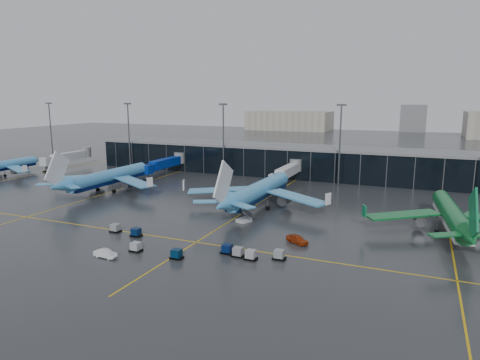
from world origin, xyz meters
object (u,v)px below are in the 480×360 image
at_px(airliner_aer_lingus, 453,203).
at_px(service_van_red, 297,239).
at_px(service_van_white, 106,253).
at_px(airliner_klm_near, 260,180).
at_px(airliner_arkefly, 109,169).
at_px(baggage_carts, 192,246).
at_px(airliner_klm_west, 3,160).
at_px(mobile_airstair, 244,218).

bearing_deg(airliner_aer_lingus, service_van_red, -151.50).
height_order(service_van_red, service_van_white, service_van_red).
bearing_deg(airliner_klm_near, airliner_arkefly, -179.51).
bearing_deg(service_van_red, airliner_arkefly, 99.76).
bearing_deg(baggage_carts, airliner_arkefly, 143.57).
relative_size(airliner_klm_west, airliner_klm_near, 0.81).
relative_size(airliner_klm_west, baggage_carts, 0.96).
bearing_deg(mobile_airstair, airliner_klm_west, -173.07).
height_order(airliner_klm_west, service_van_white, airliner_klm_west).
bearing_deg(baggage_carts, service_van_red, 34.18).
bearing_deg(service_van_white, service_van_red, -52.31).
bearing_deg(mobile_airstair, service_van_red, -14.01).
height_order(mobile_airstair, service_van_white, mobile_airstair).
distance_m(airliner_aer_lingus, baggage_carts, 53.23).
bearing_deg(service_van_white, airliner_arkefly, 41.35).
height_order(baggage_carts, mobile_airstair, mobile_airstair).
height_order(airliner_arkefly, baggage_carts, airliner_arkefly).
distance_m(airliner_klm_west, airliner_arkefly, 52.27).
bearing_deg(baggage_carts, airliner_klm_near, 89.83).
height_order(airliner_klm_near, airliner_aer_lingus, airliner_klm_near).
height_order(mobile_airstair, service_van_red, mobile_airstair).
xyz_separation_m(airliner_arkefly, mobile_airstair, (49.63, -14.74, -5.90)).
xyz_separation_m(airliner_aer_lingus, mobile_airstair, (-42.01, -9.26, -5.47)).
relative_size(baggage_carts, mobile_airstair, 10.23).
xyz_separation_m(airliner_arkefly, service_van_white, (35.97, -44.38, -5.94)).
xyz_separation_m(mobile_airstair, service_van_white, (-13.66, -29.64, -0.05)).
relative_size(mobile_airstair, service_van_white, 0.85).
bearing_deg(baggage_carts, mobile_airstair, 85.31).
bearing_deg(service_van_white, baggage_carts, -50.74).
xyz_separation_m(service_van_red, service_van_white, (-28.58, -20.28, -0.10)).
height_order(airliner_arkefly, airliner_klm_near, airliner_klm_near).
xyz_separation_m(airliner_aer_lingus, service_van_white, (-55.67, -38.90, -5.52)).
height_order(airliner_klm_near, baggage_carts, airliner_klm_near).
xyz_separation_m(airliner_klm_near, baggage_carts, (-0.10, -34.65, -6.13)).
distance_m(airliner_klm_near, service_van_red, 29.25).
distance_m(airliner_klm_west, mobile_airstair, 103.68).
relative_size(airliner_klm_near, service_van_red, 9.37).
bearing_deg(airliner_klm_west, airliner_arkefly, -8.02).
xyz_separation_m(airliner_klm_near, service_van_white, (-12.07, -43.64, -6.17)).
xyz_separation_m(airliner_klm_west, service_van_white, (87.96, -49.65, -4.89)).
height_order(airliner_klm_west, baggage_carts, airliner_klm_west).
bearing_deg(mobile_airstair, airliner_klm_near, 114.54).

